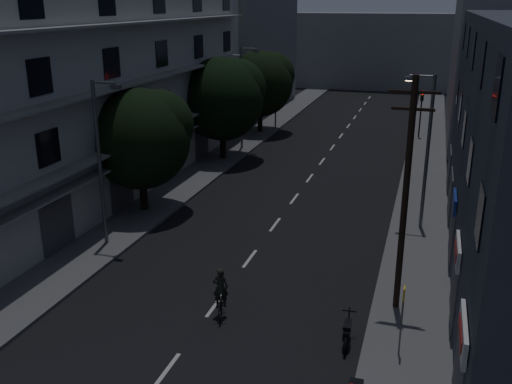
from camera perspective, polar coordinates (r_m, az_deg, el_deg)
The scene contains 20 objects.
ground at distance 39.76m, azimuth 5.53°, elevation 1.60°, with size 160.00×160.00×0.00m, color black.
sidewalk_left at distance 41.81m, azimuth -4.58°, elevation 2.59°, with size 3.00×90.00×0.15m, color #565659.
sidewalk_right at distance 39.03m, azimuth 16.37°, elevation 0.70°, with size 3.00×90.00×0.15m, color #565659.
lane_markings at distance 45.67m, azimuth 7.16°, elevation 3.79°, with size 0.15×60.50×0.01m.
building_left at distance 36.31m, azimuth -15.73°, elevation 10.69°, with size 7.00×36.00×14.00m.
building_far_left at distance 63.48m, azimuth -0.80°, elevation 15.37°, with size 6.00×20.00×16.00m, color slate.
building_far_right at distance 54.72m, azimuth 22.30°, elevation 11.94°, with size 6.00×20.00×13.00m, color slate.
building_far_end at distance 82.90m, azimuth 12.26°, elevation 13.64°, with size 24.00×8.00×10.00m, color slate.
tree_near at distance 32.33m, azimuth -11.42°, elevation 5.60°, with size 5.63×5.63×6.94m.
tree_mid at distance 42.79m, azimuth -3.31°, elevation 9.58°, with size 6.15×6.15×7.57m.
tree_far at distance 52.06m, azimuth 0.51°, elevation 11.02°, with size 5.88×5.88×7.27m.
traffic_signal_far_right at distance 51.92m, azimuth 16.22°, elevation 8.48°, with size 0.28×0.37×4.10m.
traffic_signal_far_left at distance 53.70m, azimuth 1.97°, elevation 9.51°, with size 0.28×0.37×4.10m.
street_lamp_left_near at distance 27.91m, azimuth -15.23°, elevation 3.50°, with size 1.51×0.25×8.00m.
street_lamp_right at distance 30.31m, azimuth 16.62°, elevation 4.54°, with size 1.51×0.25×8.00m.
street_lamp_left_far at distance 45.94m, azimuth -1.33°, elevation 9.87°, with size 1.51×0.25×8.00m.
utility_pole at distance 21.63m, azimuth 14.74°, elevation -0.05°, with size 1.80×0.24×9.00m.
bus_stop_sign at distance 19.82m, azimuth 14.46°, elevation -11.24°, with size 0.06×0.35×2.52m.
motorcycle at distance 20.89m, azimuth 9.10°, elevation -13.75°, with size 0.52×1.80×1.15m.
cyclist at distance 22.21m, azimuth -3.55°, elevation -10.75°, with size 1.04×1.69×2.02m.
Camera 1 is at (7.50, -12.30, 11.55)m, focal length 40.00 mm.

